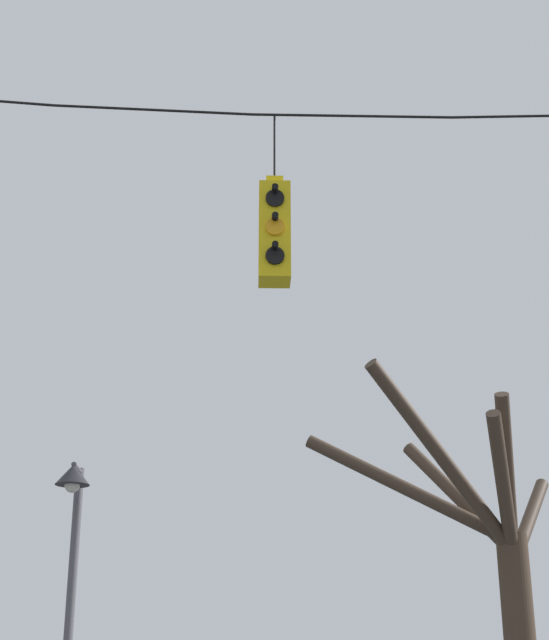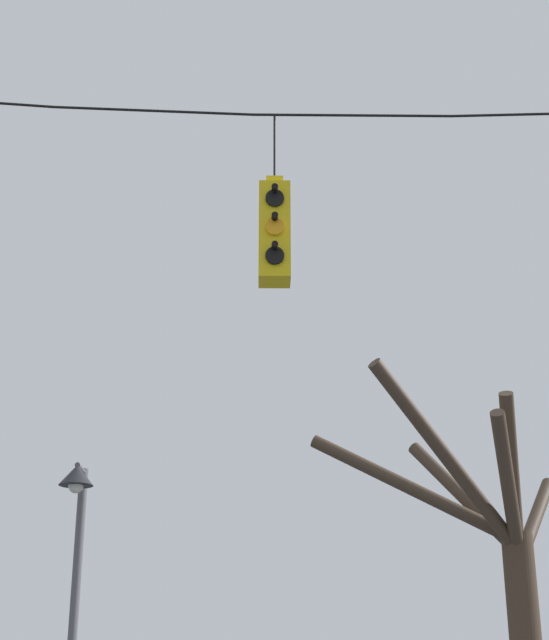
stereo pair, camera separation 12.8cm
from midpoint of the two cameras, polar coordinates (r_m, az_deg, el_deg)
The scene contains 4 objects.
span_wire at distance 11.48m, azimuth 4.23°, elevation 12.44°, with size 15.83×0.03×0.52m.
traffic_light_near_right_pole at distance 10.62m, azimuth -0.35°, elevation 5.14°, with size 0.34×0.46×2.06m.
street_lamp at distance 13.19m, azimuth -12.05°, elevation -13.05°, with size 0.45×0.78×4.26m.
bare_tree at distance 15.16m, azimuth 12.44°, elevation -14.32°, with size 4.08×3.09×5.87m.
Camera 1 is at (-1.15, -9.78, 1.49)m, focal length 55.00 mm.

